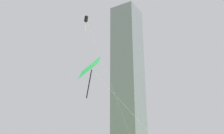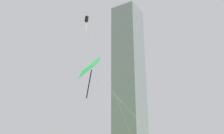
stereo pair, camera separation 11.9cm
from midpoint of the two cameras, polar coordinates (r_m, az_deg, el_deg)
name	(u,v)px [view 1 (the left image)]	position (r m, az deg, el deg)	size (l,w,h in m)	color
kite_flying_0	(86,20)	(47.69, -5.97, 10.62)	(10.28, 1.43, 27.38)	silver
kite_flying_2	(90,68)	(23.63, -5.33, -0.20)	(9.62, 4.68, 11.30)	silver
distant_highrise_1	(128,78)	(150.52, 3.65, -2.58)	(15.66, 15.68, 95.68)	gray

